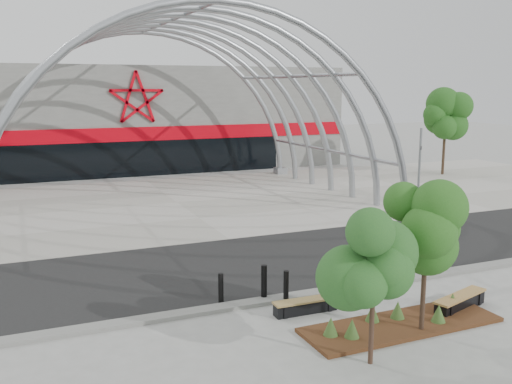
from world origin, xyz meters
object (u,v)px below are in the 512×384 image
(signal_pole, at_px, (419,168))
(bench_0, at_px, (305,306))
(bollard_2, at_px, (264,283))
(bench_1, at_px, (460,303))
(street_tree_0, at_px, (374,255))
(street_tree_1, at_px, (427,232))

(signal_pole, xyz_separation_m, bench_0, (-11.87, -9.92, -2.09))
(signal_pole, distance_m, bollard_2, 15.31)
(bench_0, bearing_deg, signal_pole, 39.88)
(bench_1, xyz_separation_m, bollard_2, (-5.02, 2.94, 0.34))
(street_tree_0, bearing_deg, street_tree_1, 22.40)
(signal_pole, xyz_separation_m, bollard_2, (-12.59, -8.54, -1.73))
(signal_pole, height_order, street_tree_1, signal_pole)
(street_tree_1, height_order, bench_0, street_tree_1)
(bench_1, bearing_deg, bench_0, 160.07)
(street_tree_1, height_order, bench_1, street_tree_1)
(signal_pole, distance_m, street_tree_0, 17.81)
(bench_1, bearing_deg, street_tree_0, -157.71)
(street_tree_0, relative_size, bench_0, 1.90)
(street_tree_1, bearing_deg, signal_pole, 51.95)
(street_tree_0, height_order, bench_1, street_tree_0)
(bollard_2, bearing_deg, bench_1, -30.34)
(street_tree_1, distance_m, bench_1, 3.41)
(street_tree_1, relative_size, bench_1, 1.76)
(street_tree_0, bearing_deg, signal_pole, 48.11)
(signal_pole, xyz_separation_m, bench_1, (-7.57, -11.48, -2.07))
(bench_0, xyz_separation_m, bench_1, (4.31, -1.56, 0.02))
(signal_pole, bearing_deg, street_tree_0, -131.89)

